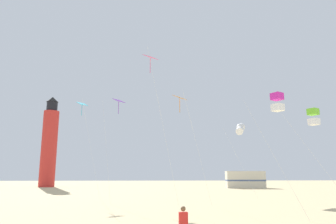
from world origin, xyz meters
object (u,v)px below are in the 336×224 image
kite_box_lime (313,117)px  kite_diamond_violet (118,104)px  kite_diamond_cyan (83,108)px  kite_tube_white (241,129)px  kite_diamond_orange (181,101)px  kite_box_magenta (277,102)px  rv_van_cream (245,180)px  kite_flyer_standing (183,221)px  kite_diamond_rainbow (151,63)px  lighthouse_distant (49,144)px

kite_box_lime → kite_diamond_violet: size_ratio=0.75×
kite_diamond_cyan → kite_box_lime: bearing=-30.5°
kite_diamond_cyan → kite_diamond_violet: bearing=-42.4°
kite_tube_white → kite_diamond_violet: kite_diamond_violet is taller
kite_diamond_orange → kite_diamond_violet: kite_diamond_violet is taller
kite_diamond_orange → kite_diamond_violet: 6.58m
kite_diamond_cyan → kite_tube_white: (15.68, -1.07, -2.13)m
kite_box_lime → kite_box_magenta: size_ratio=0.93×
kite_box_magenta → rv_van_cream: size_ratio=1.11×
kite_flyer_standing → kite_diamond_rainbow: (-1.21, 8.82, 9.64)m
kite_diamond_orange → lighthouse_distant: lighthouse_distant is taller
kite_diamond_cyan → kite_diamond_rainbow: (6.71, -9.48, 1.36)m
kite_flyer_standing → lighthouse_distant: lighthouse_distant is taller
kite_diamond_orange → kite_diamond_violet: (-5.24, 3.94, 0.56)m
kite_diamond_cyan → rv_van_cream: size_ratio=1.44×
kite_diamond_violet → kite_box_magenta: kite_diamond_violet is taller
kite_diamond_cyan → lighthouse_distant: lighthouse_distant is taller
kite_diamond_cyan → kite_box_magenta: kite_diamond_cyan is taller
kite_tube_white → lighthouse_distant: (-27.36, 29.28, 1.08)m
kite_box_magenta → rv_van_cream: bearing=76.0°
kite_diamond_cyan → rv_van_cream: (23.15, 21.92, -7.50)m
kite_flyer_standing → kite_diamond_cyan: bearing=-68.1°
kite_box_lime → kite_diamond_rainbow: kite_diamond_rainbow is taller
rv_van_cream → kite_flyer_standing: bearing=-106.3°
kite_box_magenta → rv_van_cream: (8.64, 34.54, -5.35)m
lighthouse_distant → rv_van_cream: bearing=-10.2°
kite_flyer_standing → kite_diamond_violet: kite_diamond_violet is taller
kite_flyer_standing → kite_diamond_orange: kite_diamond_orange is taller
kite_diamond_rainbow → rv_van_cream: 36.53m
kite_diamond_cyan → kite_flyer_standing: bearing=-66.6°
kite_diamond_orange → kite_flyer_standing: bearing=-96.0°
kite_box_lime → rv_van_cream: bearing=80.8°
kite_diamond_rainbow → kite_diamond_cyan: bearing=125.3°
kite_box_lime → kite_diamond_cyan: size_ratio=0.72×
kite_diamond_orange → kite_tube_white: (6.61, 6.37, -1.16)m
kite_diamond_cyan → kite_diamond_violet: (3.83, -3.49, -0.40)m
kite_box_lime → kite_tube_white: kite_tube_white is taller
kite_tube_white → kite_diamond_orange: bearing=-136.1°
kite_diamond_orange → kite_diamond_violet: size_ratio=0.94×
kite_flyer_standing → kite_box_magenta: bearing=-140.7°
kite_tube_white → kite_diamond_rainbow: size_ratio=0.68×
kite_diamond_rainbow → lighthouse_distant: size_ratio=0.65×
kite_box_lime → kite_diamond_violet: bearing=153.3°
kite_diamond_cyan → rv_van_cream: 32.75m
kite_flyer_standing → kite_diamond_orange: (1.15, 10.87, 7.30)m
kite_diamond_cyan → kite_diamond_rainbow: size_ratio=0.87×
kite_diamond_rainbow → kite_box_magenta: size_ratio=1.49×
kite_diamond_violet → lighthouse_distant: bearing=116.1°
kite_box_lime → rv_van_cream: 33.26m
kite_tube_white → kite_diamond_violet: bearing=-168.4°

